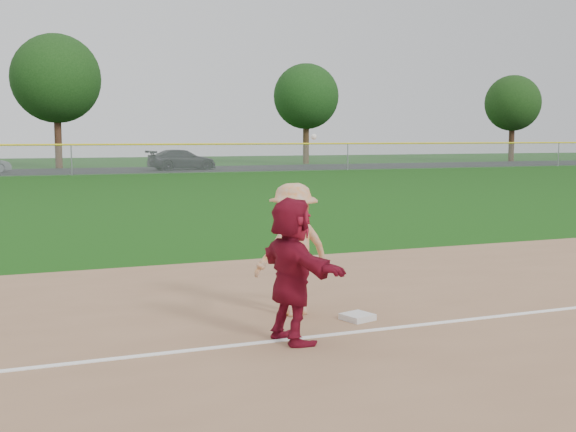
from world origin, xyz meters
name	(u,v)px	position (x,y,z in m)	size (l,w,h in m)	color
ground	(327,320)	(0.00, 0.00, 0.00)	(160.00, 160.00, 0.00)	#14450D
foul_line	(353,332)	(0.00, -0.80, 0.03)	(60.00, 0.10, 0.01)	white
parking_asphalt	(65,171)	(0.00, 46.00, 0.01)	(120.00, 10.00, 0.01)	black
first_base	(357,317)	(0.35, -0.23, 0.06)	(0.37, 0.37, 0.08)	silver
base_runner	(292,270)	(-0.88, -0.88, 0.92)	(1.66, 0.53, 1.79)	maroon
car_right	(182,160)	(8.49, 44.99, 0.77)	(2.14, 5.26, 1.53)	black
first_base_play	(293,249)	(-0.35, 0.40, 0.96)	(1.32, 0.92, 2.55)	#AFAFB2
outfield_fence	(71,145)	(0.00, 40.00, 1.96)	(110.00, 0.12, 110.00)	#999EA0
tree_2	(56,79)	(0.00, 51.50, 7.06)	(7.00, 7.00, 10.58)	#3D2416
tree_3	(306,97)	(22.00, 52.80, 6.16)	(6.00, 6.00, 9.19)	#3B2815
tree_4	(513,103)	(44.00, 51.20, 5.85)	(5.60, 5.60, 8.67)	#351F13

